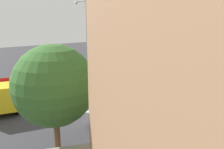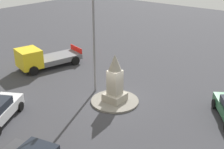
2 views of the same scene
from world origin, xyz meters
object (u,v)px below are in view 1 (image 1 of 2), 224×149
Objects in this scene: tree_near_wall at (54,86)px; streetlamp at (87,36)px; monument at (112,71)px; car_dark_grey_passing at (202,102)px; car_green_approaching at (147,66)px; truck_yellow_waiting at (0,96)px; car_white_parked_right at (125,116)px.

streetlamp is at bearing 140.93° from tree_near_wall.
monument is at bearing 79.36° from streetlamp.
tree_near_wall is (7.56, -8.78, 1.95)m from monument.
car_green_approaching reaches higher than car_dark_grey_passing.
streetlamp is 1.84× the size of car_green_approaching.
truck_yellow_waiting is (-0.89, -9.34, -0.70)m from monument.
streetlamp is 1.81× the size of car_dark_grey_passing.
car_white_parked_right is at bearing 99.51° from tree_near_wall.
car_white_parked_right is 0.86× the size of tree_near_wall.
tree_near_wall reaches higher than truck_yellow_waiting.
truck_yellow_waiting is at bearing -129.30° from car_dark_grey_passing.
car_dark_grey_passing is 1.01× the size of car_green_approaching.
streetlamp is 1.32× the size of truck_yellow_waiting.
streetlamp is at bearing 165.07° from car_white_parked_right.
car_dark_grey_passing is at bearing 87.11° from tree_near_wall.
tree_near_wall is (8.45, 0.55, 2.65)m from truck_yellow_waiting.
monument is at bearing -68.91° from car_green_approaching.
monument reaches higher than car_green_approaching.
car_white_parked_right reaches higher than car_green_approaching.
monument is 0.56× the size of truck_yellow_waiting.
car_dark_grey_passing is (8.52, 3.92, -4.25)m from streetlamp.
tree_near_wall reaches higher than car_white_parked_right.
car_green_approaching is at bearing 122.69° from tree_near_wall.
streetlamp is at bearing 86.28° from truck_yellow_waiting.
car_green_approaching is 0.72× the size of truck_yellow_waiting.
car_dark_grey_passing is at bearing 50.70° from truck_yellow_waiting.
monument is at bearing 84.56° from truck_yellow_waiting.
monument is 11.75m from tree_near_wall.
truck_yellow_waiting is (2.01, -16.85, 0.25)m from car_green_approaching.
streetlamp is 1.78× the size of car_white_parked_right.
truck_yellow_waiting reaches higher than car_white_parked_right.
car_green_approaching is at bearing 111.09° from monument.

